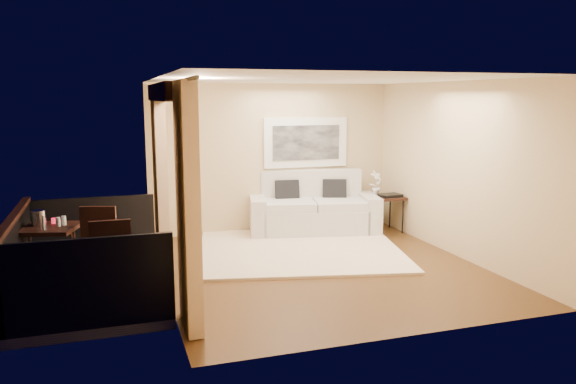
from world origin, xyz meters
TOP-DOWN VIEW (x-y plane):
  - floor at (0.00, 0.00)m, footprint 5.00×5.00m
  - room_shell at (-2.13, 0.00)m, footprint 5.00×6.40m
  - balcony at (-3.31, 0.00)m, footprint 1.81×2.60m
  - curtains at (-2.11, 0.00)m, footprint 0.16×4.80m
  - artwork at (0.65, 2.46)m, footprint 1.62×0.07m
  - rug at (-0.01, 0.92)m, footprint 3.73×3.41m
  - sofa at (0.66, 2.10)m, footprint 2.47×1.45m
  - side_table at (1.93, 1.73)m, footprint 0.62×0.62m
  - tray at (1.99, 1.64)m, footprint 0.40×0.31m
  - orchid at (1.81, 1.87)m, footprint 0.28×0.23m
  - bistro_table at (-3.65, 0.35)m, footprint 0.84×0.84m
  - balcony_chair_far at (-3.01, 0.24)m, footprint 0.57×0.58m
  - balcony_chair_near at (-2.90, -0.89)m, footprint 0.47×0.47m
  - ice_bucket at (-3.78, 0.45)m, footprint 0.18×0.18m
  - candle at (-3.61, 0.52)m, footprint 0.06×0.06m
  - vase at (-3.69, 0.15)m, footprint 0.04×0.04m
  - glass_a at (-3.54, 0.31)m, footprint 0.06×0.06m
  - glass_b at (-3.47, 0.37)m, footprint 0.06×0.06m

SIDE VIEW (x-z plane):
  - floor at x=0.00m, z-range 0.00..0.00m
  - rug at x=-0.01m, z-range 0.00..0.04m
  - balcony at x=-3.31m, z-range -0.41..0.76m
  - sofa at x=0.66m, z-range -0.16..0.95m
  - side_table at x=1.93m, z-range 0.27..0.94m
  - balcony_chair_far at x=-3.01m, z-range 0.09..1.16m
  - balcony_chair_near at x=-2.90m, z-range 0.09..1.16m
  - tray at x=1.99m, z-range 0.66..0.71m
  - bistro_table at x=-3.65m, z-range 0.32..1.13m
  - candle at x=-3.61m, z-range 0.80..0.87m
  - glass_a at x=-3.54m, z-range 0.80..0.92m
  - glass_b at x=-3.47m, z-range 0.80..0.92m
  - orchid at x=1.81m, z-range 0.66..1.12m
  - vase at x=-3.69m, z-range 0.80..0.98m
  - ice_bucket at x=-3.78m, z-range 0.80..1.00m
  - curtains at x=-2.11m, z-range 0.02..2.66m
  - artwork at x=0.65m, z-range 1.16..2.08m
  - room_shell at x=-2.13m, z-range 0.02..5.02m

